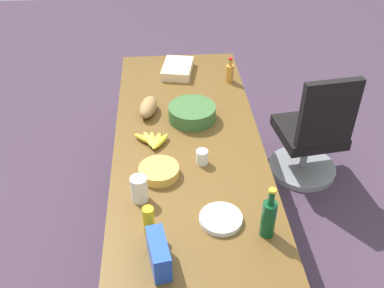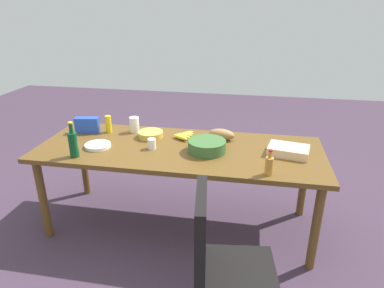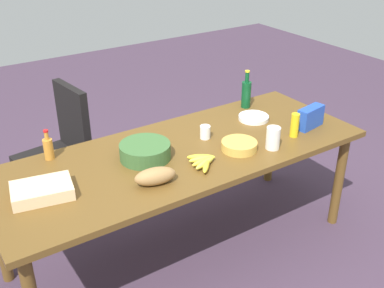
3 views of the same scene
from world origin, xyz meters
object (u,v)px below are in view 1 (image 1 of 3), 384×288
paper_plate_stack (221,219)px  mayo_jar (139,189)px  chip_bowl (159,171)px  wine_bottle (269,217)px  conference_table (188,150)px  office_chair (311,140)px  paper_cup (202,157)px  bread_loaf (148,107)px  salad_bowl (192,113)px  chip_bag_blue (159,254)px  banana_bunch (153,140)px  dressing_bottle (230,72)px  sheet_cake (178,69)px  mustard_bottle (149,221)px

paper_plate_stack → mayo_jar: bearing=65.2°
chip_bowl → wine_bottle: (-0.48, -0.52, 0.09)m
conference_table → office_chair: bearing=-63.2°
conference_table → paper_cup: 0.26m
bread_loaf → wine_bottle: (-1.13, -0.58, 0.06)m
office_chair → mayo_jar: office_chair is taller
paper_plate_stack → salad_bowl: salad_bowl is taller
paper_cup → wine_bottle: size_ratio=0.30×
chip_bowl → wine_bottle: bearing=-132.6°
chip_bowl → wine_bottle: size_ratio=0.78×
mayo_jar → paper_cup: bearing=-52.2°
office_chair → chip_bag_blue: size_ratio=4.47×
banana_bunch → dressing_bottle: size_ratio=1.21×
salad_bowl → mayo_jar: size_ratio=2.14×
paper_plate_stack → sheet_cake: (1.60, 0.14, 0.02)m
sheet_cake → chip_bag_blue: bearing=174.6°
conference_table → wine_bottle: wine_bottle is taller
dressing_bottle → salad_bowl: bearing=146.9°
conference_table → office_chair: office_chair is taller
chip_bowl → salad_bowl: bearing=-22.5°
conference_table → paper_cup: paper_cup is taller
office_chair → wine_bottle: (-1.30, 0.68, 0.54)m
mayo_jar → bread_loaf: bearing=-2.9°
banana_bunch → dressing_bottle: dressing_bottle is taller
paper_plate_stack → mayo_jar: mayo_jar is taller
bread_loaf → banana_bunch: (-0.35, -0.03, -0.02)m
paper_cup → mustard_bottle: (-0.52, 0.31, 0.04)m
office_chair → bread_loaf: bearing=97.8°
paper_cup → banana_bunch: 0.36m
banana_bunch → sheet_cake: (0.92, -0.20, 0.01)m
sheet_cake → paper_cup: bearing=-175.5°
mayo_jar → dressing_bottle: 1.41m
chip_bag_blue → sheet_cake: bearing=-5.4°
conference_table → sheet_cake: sheet_cake is taller
wine_bottle → salad_bowl: (1.04, 0.29, -0.06)m
conference_table → salad_bowl: 0.28m
chip_bowl → salad_bowl: (0.56, -0.23, 0.02)m
chip_bag_blue → chip_bowl: bearing=-0.8°
wine_bottle → bread_loaf: bearing=27.3°
paper_plate_stack → mustard_bottle: size_ratio=1.33×
office_chair → banana_bunch: 1.41m
chip_bag_blue → bread_loaf: chip_bag_blue is taller
paper_plate_stack → chip_bowl: (0.38, 0.31, 0.01)m
mustard_bottle → mayo_jar: mustard_bottle is taller
chip_bag_blue → wine_bottle: wine_bottle is taller
bread_loaf → mustard_bottle: bearing=-179.6°
bread_loaf → mustard_bottle: 1.08m
bread_loaf → conference_table: bearing=-143.9°
conference_table → mustard_bottle: size_ratio=14.78×
wine_bottle → dressing_bottle: bearing=-1.2°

